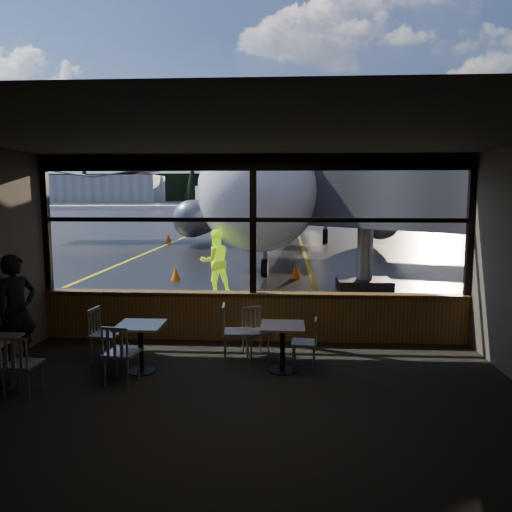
# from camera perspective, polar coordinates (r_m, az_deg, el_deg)

# --- Properties ---
(ground_plane) EXTENTS (520.00, 520.00, 0.00)m
(ground_plane) POSITION_cam_1_polar(r_m,az_deg,el_deg) (129.27, 3.14, 5.79)
(ground_plane) COLOR black
(ground_plane) RESTS_ON ground
(carpet_floor) EXTENTS (8.00, 6.00, 0.01)m
(carpet_floor) POSITION_cam_1_polar(r_m,az_deg,el_deg) (6.85, -2.02, -16.70)
(carpet_floor) COLOR black
(carpet_floor) RESTS_ON ground
(ceiling) EXTENTS (8.00, 6.00, 0.04)m
(ceiling) POSITION_cam_1_polar(r_m,az_deg,el_deg) (6.31, -2.16, 13.71)
(ceiling) COLOR #38332D
(ceiling) RESTS_ON ground
(wall_back) EXTENTS (8.00, 0.04, 3.50)m
(wall_back) POSITION_cam_1_polar(r_m,az_deg,el_deg) (3.45, -6.92, -10.14)
(wall_back) COLOR #473F38
(wall_back) RESTS_ON ground
(window_sill) EXTENTS (8.00, 0.28, 0.90)m
(window_sill) POSITION_cam_1_polar(r_m,az_deg,el_deg) (9.54, -0.33, -7.01)
(window_sill) COLOR #543819
(window_sill) RESTS_ON ground
(window_header) EXTENTS (8.00, 0.18, 0.30)m
(window_header) POSITION_cam_1_polar(r_m,az_deg,el_deg) (9.28, -0.34, 10.65)
(window_header) COLOR black
(window_header) RESTS_ON ground
(mullion_left) EXTENTS (0.12, 0.12, 2.60)m
(mullion_left) POSITION_cam_1_polar(r_m,az_deg,el_deg) (10.31, -22.84, 3.34)
(mullion_left) COLOR black
(mullion_left) RESTS_ON ground
(mullion_centre) EXTENTS (0.12, 0.12, 2.60)m
(mullion_centre) POSITION_cam_1_polar(r_m,az_deg,el_deg) (9.28, -0.33, 3.54)
(mullion_centre) COLOR black
(mullion_centre) RESTS_ON ground
(mullion_right) EXTENTS (0.12, 0.12, 2.60)m
(mullion_right) POSITION_cam_1_polar(r_m,az_deg,el_deg) (9.84, 23.31, 3.17)
(mullion_right) COLOR black
(mullion_right) RESTS_ON ground
(window_transom) EXTENTS (8.00, 0.10, 0.08)m
(window_transom) POSITION_cam_1_polar(r_m,az_deg,el_deg) (9.27, -0.33, 4.16)
(window_transom) COLOR black
(window_transom) RESTS_ON ground
(airliner) EXTENTS (30.80, 36.14, 10.49)m
(airliner) POSITION_cam_1_polar(r_m,az_deg,el_deg) (28.37, 3.57, 12.04)
(airliner) COLOR white
(airliner) RESTS_ON ground_plane
(jet_bridge) EXTENTS (9.31, 11.37, 4.96)m
(jet_bridge) POSITION_cam_1_polar(r_m,az_deg,el_deg) (15.04, 14.96, 5.71)
(jet_bridge) COLOR #2E2E30
(jet_bridge) RESTS_ON ground_plane
(cafe_table_near) EXTENTS (0.68, 0.68, 0.75)m
(cafe_table_near) POSITION_cam_1_polar(r_m,az_deg,el_deg) (7.95, 3.05, -10.47)
(cafe_table_near) COLOR gray
(cafe_table_near) RESTS_ON carpet_floor
(cafe_table_mid) EXTENTS (0.70, 0.70, 0.77)m
(cafe_table_mid) POSITION_cam_1_polar(r_m,az_deg,el_deg) (8.11, -13.02, -10.22)
(cafe_table_mid) COLOR gray
(cafe_table_mid) RESTS_ON carpet_floor
(chair_near_e) EXTENTS (0.49, 0.49, 0.83)m
(chair_near_e) POSITION_cam_1_polar(r_m,az_deg,el_deg) (8.09, 5.52, -9.89)
(chair_near_e) COLOR beige
(chair_near_e) RESTS_ON carpet_floor
(chair_near_w) EXTENTS (0.57, 0.57, 0.97)m
(chair_near_w) POSITION_cam_1_polar(r_m,az_deg,el_deg) (8.40, -2.27, -8.74)
(chair_near_w) COLOR #BCB8AA
(chair_near_w) RESTS_ON carpet_floor
(chair_near_n) EXTENTS (0.62, 0.62, 0.84)m
(chair_near_n) POSITION_cam_1_polar(r_m,az_deg,el_deg) (8.65, -0.02, -8.71)
(chair_near_n) COLOR #B2AEA0
(chair_near_n) RESTS_ON carpet_floor
(chair_mid_s) EXTENTS (0.57, 0.57, 0.92)m
(chair_mid_s) POSITION_cam_1_polar(r_m,az_deg,el_deg) (7.66, -15.11, -10.73)
(chair_mid_s) COLOR beige
(chair_mid_s) RESTS_ON carpet_floor
(chair_mid_w) EXTENTS (0.56, 0.56, 0.92)m
(chair_mid_w) POSITION_cam_1_polar(r_m,az_deg,el_deg) (8.69, -16.77, -8.66)
(chair_mid_w) COLOR #B2AEA1
(chair_mid_w) RESTS_ON carpet_floor
(chair_left_s) EXTENTS (0.51, 0.51, 0.90)m
(chair_left_s) POSITION_cam_1_polar(r_m,az_deg,el_deg) (7.67, -25.13, -11.22)
(chair_left_s) COLOR #B3AFA1
(chair_left_s) RESTS_ON carpet_floor
(passenger) EXTENTS (0.71, 0.79, 1.82)m
(passenger) POSITION_cam_1_polar(r_m,az_deg,el_deg) (8.92, -25.68, -5.67)
(passenger) COLOR black
(passenger) RESTS_ON carpet_floor
(ground_crew) EXTENTS (1.09, 1.00, 1.80)m
(ground_crew) POSITION_cam_1_polar(r_m,az_deg,el_deg) (14.06, -4.68, -0.62)
(ground_crew) COLOR #BFF219
(ground_crew) RESTS_ON ground_plane
(cone_nose) EXTENTS (0.34, 0.34, 0.47)m
(cone_nose) POSITION_cam_1_polar(r_m,az_deg,el_deg) (16.66, 4.62, -1.72)
(cone_nose) COLOR #FF6408
(cone_nose) RESTS_ON ground_plane
(cone_wing) EXTENTS (0.37, 0.37, 0.51)m
(cone_wing) POSITION_cam_1_polar(r_m,az_deg,el_deg) (29.17, -9.99, 1.99)
(cone_wing) COLOR orange
(cone_wing) RESTS_ON ground_plane
(hangar_left) EXTENTS (45.00, 18.00, 11.00)m
(hangar_left) POSITION_cam_1_polar(r_m,az_deg,el_deg) (202.00, -17.22, 7.49)
(hangar_left) COLOR silver
(hangar_left) RESTS_ON ground_plane
(hangar_mid) EXTENTS (38.00, 15.00, 10.00)m
(hangar_mid) POSITION_cam_1_polar(r_m,az_deg,el_deg) (194.25, 3.24, 7.68)
(hangar_mid) COLOR silver
(hangar_mid) RESTS_ON ground_plane
(hangar_right) EXTENTS (50.00, 20.00, 12.00)m
(hangar_right) POSITION_cam_1_polar(r_m,az_deg,el_deg) (196.46, 21.18, 7.50)
(hangar_right) COLOR silver
(hangar_right) RESTS_ON ground_plane
(fuel_tank_a) EXTENTS (8.00, 8.00, 6.00)m
(fuel_tank_a) POSITION_cam_1_polar(r_m,az_deg,el_deg) (193.67, -5.75, 7.06)
(fuel_tank_a) COLOR silver
(fuel_tank_a) RESTS_ON ground_plane
(fuel_tank_b) EXTENTS (8.00, 8.00, 6.00)m
(fuel_tank_b) POSITION_cam_1_polar(r_m,az_deg,el_deg) (192.35, -2.78, 7.09)
(fuel_tank_b) COLOR silver
(fuel_tank_b) RESTS_ON ground_plane
(fuel_tank_c) EXTENTS (8.00, 8.00, 6.00)m
(fuel_tank_c) POSITION_cam_1_polar(r_m,az_deg,el_deg) (191.53, 0.22, 7.10)
(fuel_tank_c) COLOR silver
(fuel_tank_c) RESTS_ON ground_plane
(treeline) EXTENTS (360.00, 3.00, 12.00)m
(treeline) POSITION_cam_1_polar(r_m,az_deg,el_deg) (219.26, 3.26, 7.86)
(treeline) COLOR black
(treeline) RESTS_ON ground_plane
(cone_extra) EXTENTS (0.31, 0.31, 0.43)m
(cone_extra) POSITION_cam_1_polar(r_m,az_deg,el_deg) (16.48, -9.18, -1.96)
(cone_extra) COLOR #F55F07
(cone_extra) RESTS_ON ground_plane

